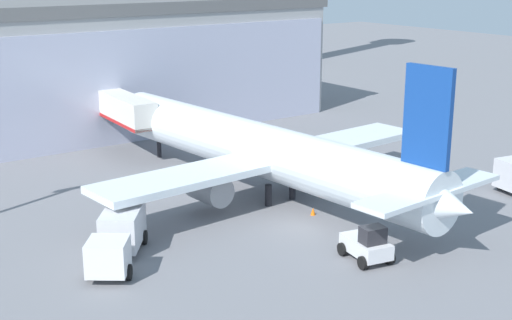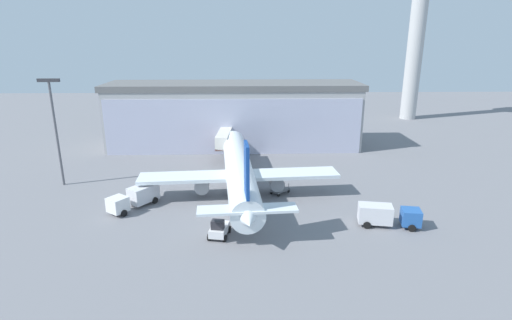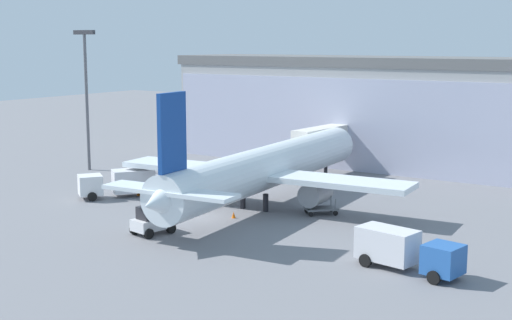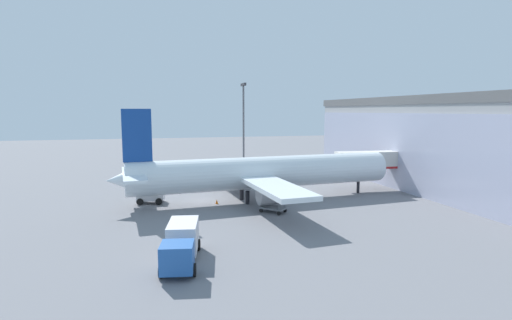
% 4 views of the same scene
% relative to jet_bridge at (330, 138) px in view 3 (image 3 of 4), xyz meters
% --- Properties ---
extents(ground, '(240.00, 240.00, 0.00)m').
position_rel_jet_bridge_xyz_m(ground, '(1.53, -25.48, -4.11)').
color(ground, slate).
extents(terminal_building, '(52.01, 13.38, 13.32)m').
position_rel_jet_bridge_xyz_m(terminal_building, '(1.53, 8.67, 2.56)').
color(terminal_building, '#9F9F9F').
rests_on(terminal_building, ground).
extents(jet_bridge, '(3.07, 12.85, 5.48)m').
position_rel_jet_bridge_xyz_m(jet_bridge, '(0.00, 0.00, 0.00)').
color(jet_bridge, silver).
rests_on(jet_bridge, ground).
extents(apron_light_mast, '(3.20, 0.40, 16.46)m').
position_rel_jet_bridge_xyz_m(apron_light_mast, '(-24.74, -14.27, 5.82)').
color(apron_light_mast, '#59595E').
rests_on(apron_light_mast, ground).
extents(airplane, '(28.79, 37.14, 11.47)m').
position_rel_jet_bridge_xyz_m(airplane, '(2.91, -18.55, -0.58)').
color(airplane, white).
rests_on(airplane, ground).
extents(catering_truck, '(6.12, 7.17, 2.65)m').
position_rel_jet_bridge_xyz_m(catering_truck, '(-11.09, -23.27, -2.64)').
color(catering_truck, silver).
rests_on(catering_truck, ground).
extents(fuel_truck, '(7.57, 3.53, 2.65)m').
position_rel_jet_bridge_xyz_m(fuel_truck, '(21.07, -29.72, -2.64)').
color(fuel_truck, '#2659A5').
rests_on(fuel_truck, ground).
extents(baggage_cart, '(3.13, 3.09, 1.50)m').
position_rel_jet_bridge_xyz_m(baggage_cart, '(8.95, -18.77, -3.60)').
color(baggage_cart, slate).
rests_on(baggage_cart, ground).
extents(pushback_tug, '(2.68, 3.48, 2.30)m').
position_rel_jet_bridge_xyz_m(pushback_tug, '(0.78, -32.02, -3.13)').
color(pushback_tug, silver).
rests_on(pushback_tug, ground).
extents(safety_cone_nose, '(0.36, 0.36, 0.55)m').
position_rel_jet_bridge_xyz_m(safety_cone_nose, '(3.24, -24.15, -3.83)').
color(safety_cone_nose, orange).
rests_on(safety_cone_nose, ground).
extents(safety_cone_wingtip, '(0.36, 0.36, 0.55)m').
position_rel_jet_bridge_xyz_m(safety_cone_wingtip, '(-9.94, -21.86, -3.83)').
color(safety_cone_wingtip, orange).
rests_on(safety_cone_wingtip, ground).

